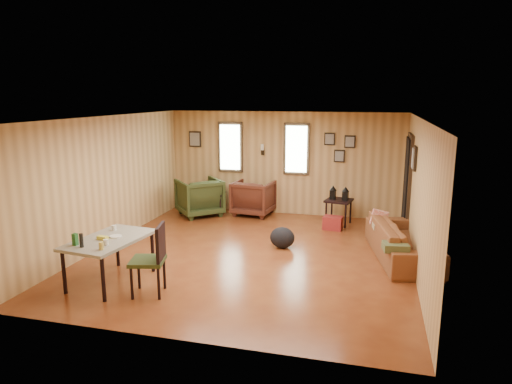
# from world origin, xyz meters

# --- Properties ---
(room) EXTENTS (5.54, 6.04, 2.44)m
(room) POSITION_xyz_m (0.17, 0.27, 1.21)
(room) COLOR brown
(room) RESTS_ON ground
(sofa) EXTENTS (1.06, 2.27, 0.86)m
(sofa) POSITION_xyz_m (2.58, 0.48, 0.43)
(sofa) COLOR brown
(sofa) RESTS_ON ground
(recliner_brown) EXTENTS (0.96, 0.91, 0.90)m
(recliner_brown) POSITION_xyz_m (-0.65, 2.68, 0.45)
(recliner_brown) COLOR #4A2116
(recliner_brown) RESTS_ON ground
(recliner_green) EXTENTS (1.27, 1.26, 0.95)m
(recliner_green) POSITION_xyz_m (-1.86, 2.31, 0.48)
(recliner_green) COLOR #2D3819
(recliner_green) RESTS_ON ground
(end_table) EXTENTS (0.54, 0.50, 0.64)m
(end_table) POSITION_xyz_m (-1.57, 2.46, 0.36)
(end_table) COLOR black
(end_table) RESTS_ON ground
(side_table) EXTENTS (0.63, 0.63, 0.85)m
(side_table) POSITION_xyz_m (1.35, 2.34, 0.58)
(side_table) COLOR black
(side_table) RESTS_ON ground
(cooler) EXTENTS (0.42, 0.32, 0.28)m
(cooler) POSITION_xyz_m (1.27, 1.92, 0.14)
(cooler) COLOR maroon
(cooler) RESTS_ON ground
(backpack) EXTENTS (0.52, 0.43, 0.40)m
(backpack) POSITION_xyz_m (0.48, 0.48, 0.20)
(backpack) COLOR black
(backpack) RESTS_ON ground
(sofa_pillows) EXTENTS (0.62, 1.63, 0.33)m
(sofa_pillows) POSITION_xyz_m (2.32, 0.24, 0.50)
(sofa_pillows) COLOR #464D2B
(sofa_pillows) RESTS_ON sofa
(dining_table) EXTENTS (0.97, 1.44, 0.89)m
(dining_table) POSITION_xyz_m (-1.71, -1.71, 0.63)
(dining_table) COLOR gray
(dining_table) RESTS_ON ground
(dining_chair) EXTENTS (0.56, 0.56, 1.02)m
(dining_chair) POSITION_xyz_m (-0.89, -1.93, 0.57)
(dining_chair) COLOR #2D3819
(dining_chair) RESTS_ON ground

